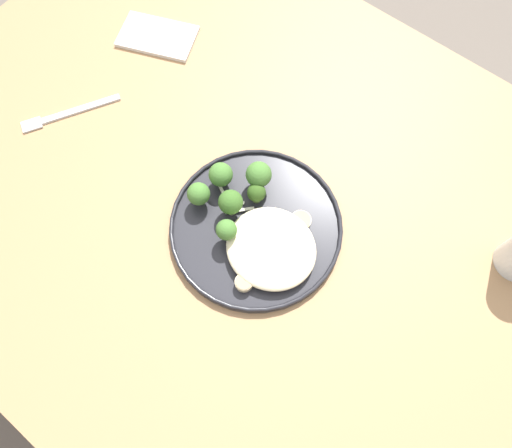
% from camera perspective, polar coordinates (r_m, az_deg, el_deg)
% --- Properties ---
extents(ground, '(6.00, 6.00, 0.00)m').
position_cam_1_polar(ground, '(1.53, 0.21, -8.94)').
color(ground, '#665B51').
extents(wooden_dining_table, '(1.40, 1.00, 0.74)m').
position_cam_1_polar(wooden_dining_table, '(0.90, 0.36, 0.34)').
color(wooden_dining_table, '#9E754C').
rests_on(wooden_dining_table, ground).
extents(dinner_plate, '(0.29, 0.29, 0.02)m').
position_cam_1_polar(dinner_plate, '(0.80, 0.00, -0.30)').
color(dinner_plate, '#232328').
rests_on(dinner_plate, wooden_dining_table).
extents(noodle_bed, '(0.15, 0.14, 0.03)m').
position_cam_1_polar(noodle_bed, '(0.77, 1.83, -2.89)').
color(noodle_bed, beige).
rests_on(noodle_bed, dinner_plate).
extents(seared_scallop_on_noodles, '(0.04, 0.04, 0.01)m').
position_cam_1_polar(seared_scallop_on_noodles, '(0.78, -0.36, -0.28)').
color(seared_scallop_on_noodles, '#E5C689').
rests_on(seared_scallop_on_noodles, dinner_plate).
extents(seared_scallop_tilted_round, '(0.03, 0.03, 0.01)m').
position_cam_1_polar(seared_scallop_tilted_round, '(0.75, -1.46, -7.04)').
color(seared_scallop_tilted_round, beige).
rests_on(seared_scallop_tilted_round, dinner_plate).
extents(seared_scallop_right_edge, '(0.03, 0.03, 0.02)m').
position_cam_1_polar(seared_scallop_right_edge, '(0.77, 1.14, -2.87)').
color(seared_scallop_right_edge, '#E5C689').
rests_on(seared_scallop_right_edge, dinner_plate).
extents(seared_scallop_large_seared, '(0.03, 0.03, 0.01)m').
position_cam_1_polar(seared_scallop_large_seared, '(0.76, 1.77, -4.21)').
color(seared_scallop_large_seared, '#E5C689').
rests_on(seared_scallop_large_seared, dinner_plate).
extents(seared_scallop_front_small, '(0.03, 0.03, 0.01)m').
position_cam_1_polar(seared_scallop_front_small, '(0.79, 5.38, 0.40)').
color(seared_scallop_front_small, beige).
rests_on(seared_scallop_front_small, dinner_plate).
extents(broccoli_floret_center_pile, '(0.04, 0.04, 0.06)m').
position_cam_1_polar(broccoli_floret_center_pile, '(0.77, -3.06, 2.59)').
color(broccoli_floret_center_pile, '#89A356').
rests_on(broccoli_floret_center_pile, dinner_plate).
extents(broccoli_floret_near_rim, '(0.04, 0.04, 0.06)m').
position_cam_1_polar(broccoli_floret_near_rim, '(0.79, 0.32, 5.93)').
color(broccoli_floret_near_rim, '#7A994C').
rests_on(broccoli_floret_near_rim, dinner_plate).
extents(broccoli_floret_front_edge, '(0.03, 0.03, 0.04)m').
position_cam_1_polar(broccoli_floret_front_edge, '(0.79, -0.15, 3.49)').
color(broccoli_floret_front_edge, '#7A994C').
rests_on(broccoli_floret_front_edge, dinner_plate).
extents(broccoli_floret_split_head, '(0.03, 0.03, 0.05)m').
position_cam_1_polar(broccoli_floret_split_head, '(0.76, -3.70, -0.63)').
color(broccoli_floret_split_head, '#89A356').
rests_on(broccoli_floret_split_head, dinner_plate).
extents(broccoli_floret_small_sprig, '(0.04, 0.04, 0.05)m').
position_cam_1_polar(broccoli_floret_small_sprig, '(0.80, -4.25, 5.91)').
color(broccoli_floret_small_sprig, '#7A994C').
rests_on(broccoli_floret_small_sprig, dinner_plate).
extents(broccoli_floret_rear_charred, '(0.04, 0.04, 0.05)m').
position_cam_1_polar(broccoli_floret_rear_charred, '(0.79, -6.90, 3.58)').
color(broccoli_floret_rear_charred, '#89A356').
rests_on(broccoli_floret_rear_charred, dinner_plate).
extents(onion_sliver_curled_piece, '(0.04, 0.02, 0.00)m').
position_cam_1_polar(onion_sliver_curled_piece, '(0.81, -2.64, 2.86)').
color(onion_sliver_curled_piece, silver).
rests_on(onion_sliver_curled_piece, dinner_plate).
extents(onion_sliver_pale_crescent, '(0.05, 0.01, 0.00)m').
position_cam_1_polar(onion_sliver_pale_crescent, '(0.79, -1.58, -0.91)').
color(onion_sliver_pale_crescent, silver).
rests_on(onion_sliver_pale_crescent, dinner_plate).
extents(onion_sliver_long_sliver, '(0.04, 0.04, 0.00)m').
position_cam_1_polar(onion_sliver_long_sliver, '(0.80, -1.97, 1.64)').
color(onion_sliver_long_sliver, silver).
rests_on(onion_sliver_long_sliver, dinner_plate).
extents(onion_sliver_short_strip, '(0.05, 0.03, 0.00)m').
position_cam_1_polar(onion_sliver_short_strip, '(0.82, -4.55, 4.91)').
color(onion_sliver_short_strip, silver).
rests_on(onion_sliver_short_strip, dinner_plate).
extents(dinner_fork, '(0.11, 0.17, 0.00)m').
position_cam_1_polar(dinner_fork, '(0.98, -21.68, 12.22)').
color(dinner_fork, silver).
rests_on(dinner_fork, wooden_dining_table).
extents(folded_napkin, '(0.17, 0.14, 0.01)m').
position_cam_1_polar(folded_napkin, '(1.04, -11.72, 21.17)').
color(folded_napkin, silver).
rests_on(folded_napkin, wooden_dining_table).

